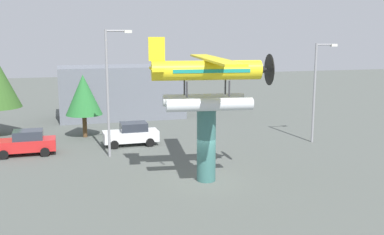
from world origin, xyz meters
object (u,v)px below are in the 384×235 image
car_mid_white (131,134)px  tree_east (83,95)px  floatplane_monument (209,79)px  storefront_building (121,92)px  streetlight_secondary (317,85)px  car_near_red (26,143)px  display_pedestal (206,145)px  streetlight_primary (110,85)px

car_mid_white → tree_east: tree_east is taller
tree_east → floatplane_monument: bearing=-65.2°
storefront_building → tree_east: storefront_building is taller
floatplane_monument → storefront_building: bearing=102.9°
streetlight_secondary → car_mid_white: bearing=168.2°
floatplane_monument → storefront_building: size_ratio=0.85×
streetlight_secondary → tree_east: bearing=158.7°
floatplane_monument → streetlight_secondary: (11.11, 6.90, -1.46)m
car_mid_white → streetlight_secondary: size_ratio=0.54×
car_near_red → streetlight_secondary: (21.78, -2.14, 3.63)m
car_near_red → tree_east: (4.33, 4.66, 2.65)m
display_pedestal → car_mid_white: 10.33m
floatplane_monument → car_mid_white: size_ratio=2.49×
display_pedestal → tree_east: bearing=114.4°
car_near_red → storefront_building: 15.60m
display_pedestal → floatplane_monument: bearing=-7.2°
car_mid_white → floatplane_monument: bearing=107.1°
display_pedestal → streetlight_primary: bearing=124.3°
streetlight_primary → car_near_red: bearing=160.0°
streetlight_secondary → car_near_red: bearing=174.4°
car_near_red → streetlight_primary: (5.83, -2.13, 4.15)m
display_pedestal → car_mid_white: display_pedestal is taller
streetlight_secondary → storefront_building: bearing=131.3°
car_mid_white → storefront_building: 12.33m
floatplane_monument → streetlight_secondary: bearing=39.0°
car_near_red → car_mid_white: size_ratio=1.00×
car_mid_white → storefront_building: (0.84, 12.17, 1.75)m
streetlight_primary → streetlight_secondary: 15.96m
display_pedestal → streetlight_primary: streetlight_primary is taller
car_mid_white → tree_east: bearing=-49.4°
display_pedestal → tree_east: 15.08m
storefront_building → floatplane_monument: bearing=-84.3°
car_near_red → car_mid_white: bearing=-174.0°
car_near_red → car_mid_white: 7.67m
display_pedestal → floatplane_monument: size_ratio=0.41×
storefront_building → tree_east: 9.34m
storefront_building → tree_east: bearing=-116.5°
floatplane_monument → display_pedestal: bearing=180.0°
streetlight_secondary → storefront_building: streetlight_secondary is taller
car_near_red → streetlight_secondary: streetlight_secondary is taller
display_pedestal → car_mid_white: size_ratio=1.02×
car_mid_white → tree_east: (-3.30, 3.85, 2.65)m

